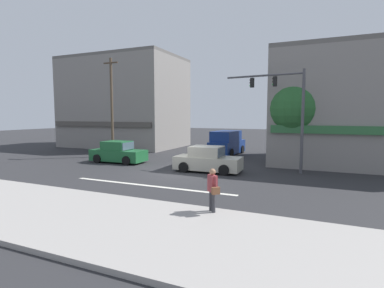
# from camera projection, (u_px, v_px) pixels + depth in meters

# --- Properties ---
(ground_plane) EXTENTS (120.00, 120.00, 0.00)m
(ground_plane) POSITION_uv_depth(u_px,v_px,m) (181.00, 173.00, 18.03)
(ground_plane) COLOR #2B2B2D
(lane_marking_stripe) EXTENTS (9.00, 0.24, 0.01)m
(lane_marking_stripe) POSITION_uv_depth(u_px,v_px,m) (150.00, 186.00, 14.84)
(lane_marking_stripe) COLOR silver
(lane_marking_stripe) RESTS_ON ground
(sidewalk_curb) EXTENTS (40.00, 5.00, 0.16)m
(sidewalk_curb) POSITION_uv_depth(u_px,v_px,m) (72.00, 215.00, 10.28)
(sidewalk_curb) COLOR #9E9993
(sidewalk_curb) RESTS_ON ground
(building_left_block) EXTENTS (12.64, 8.28, 9.78)m
(building_left_block) POSITION_uv_depth(u_px,v_px,m) (125.00, 103.00, 33.62)
(building_left_block) COLOR gray
(building_left_block) RESTS_ON ground
(building_right_corner) EXTENTS (11.98, 8.64, 8.14)m
(building_right_corner) POSITION_uv_depth(u_px,v_px,m) (363.00, 107.00, 21.18)
(building_right_corner) COLOR gray
(building_right_corner) RESTS_ON ground
(street_tree) EXTENTS (3.48, 3.48, 5.65)m
(street_tree) POSITION_uv_depth(u_px,v_px,m) (294.00, 109.00, 20.05)
(street_tree) COLOR #4C3823
(street_tree) RESTS_ON ground
(utility_pole_near_left) EXTENTS (1.40, 0.22, 8.20)m
(utility_pole_near_left) POSITION_uv_depth(u_px,v_px,m) (112.00, 106.00, 24.96)
(utility_pole_near_left) COLOR brown
(utility_pole_near_left) RESTS_ON ground
(utility_pole_far_right) EXTENTS (1.40, 0.22, 8.33)m
(utility_pole_far_right) POSITION_uv_depth(u_px,v_px,m) (325.00, 104.00, 21.61)
(utility_pole_far_right) COLOR brown
(utility_pole_far_right) RESTS_ON ground
(traffic_light_mast) EXTENTS (4.87, 0.63, 6.20)m
(traffic_light_mast) POSITION_uv_depth(u_px,v_px,m) (286.00, 104.00, 18.05)
(traffic_light_mast) COLOR #47474C
(traffic_light_mast) RESTS_ON ground
(sedan_parked_curbside) EXTENTS (4.15, 1.98, 1.58)m
(sedan_parked_curbside) POSITION_uv_depth(u_px,v_px,m) (208.00, 160.00, 18.57)
(sedan_parked_curbside) COLOR #B7B29E
(sedan_parked_curbside) RESTS_ON ground
(sedan_waiting_far) EXTENTS (4.15, 1.97, 1.58)m
(sedan_waiting_far) POSITION_uv_depth(u_px,v_px,m) (118.00, 153.00, 22.20)
(sedan_waiting_far) COLOR #1E6033
(sedan_waiting_far) RESTS_ON ground
(van_crossing_center) EXTENTS (2.29, 4.72, 2.11)m
(van_crossing_center) POSITION_uv_depth(u_px,v_px,m) (227.00, 143.00, 26.58)
(van_crossing_center) COLOR navy
(van_crossing_center) RESTS_ON ground
(pedestrian_foreground_with_bag) EXTENTS (0.56, 0.60, 1.67)m
(pedestrian_foreground_with_bag) POSITION_uv_depth(u_px,v_px,m) (213.00, 189.00, 10.29)
(pedestrian_foreground_with_bag) COLOR #333338
(pedestrian_foreground_with_bag) RESTS_ON ground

